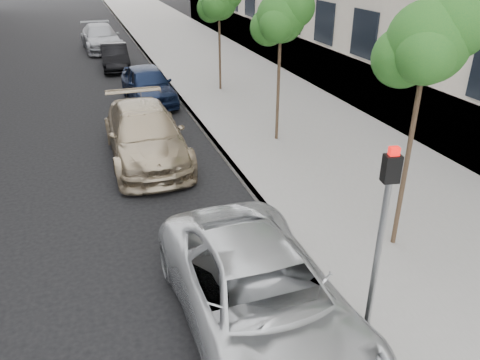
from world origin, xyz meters
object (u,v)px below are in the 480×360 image
minivan (261,297)px  sedan_black (115,57)px  signal_pole (383,222)px  tree_far (219,1)px  sedan_blue (148,84)px  tree_mid (282,17)px  sedan_rear (101,38)px  tree_near (429,42)px  suv (145,134)px

minivan → sedan_black: minivan is taller
signal_pole → sedan_black: 21.22m
tree_far → sedan_black: 8.01m
signal_pole → minivan: 2.30m
tree_far → sedan_blue: tree_far is taller
tree_mid → sedan_black: 13.67m
sedan_rear → tree_near: bearing=-83.3°
signal_pole → sedan_blue: signal_pole is taller
signal_pole → sedan_blue: (-1.40, 14.46, -1.41)m
tree_far → sedan_rear: size_ratio=0.87×
tree_far → minivan: (-3.67, -14.41, -3.11)m
sedan_black → sedan_rear: 5.52m
tree_near → sedan_rear: tree_near is taller
sedan_black → sedan_rear: sedan_rear is taller
tree_mid → signal_pole: bearing=-102.8°
minivan → sedan_rear: 26.04m
signal_pole → sedan_rear: bearing=106.1°
tree_mid → minivan: bearing=-114.9°
tree_far → sedan_rear: bearing=110.7°
tree_mid → sedan_black: size_ratio=1.22×
tree_far → minivan: size_ratio=0.85×
minivan → sedan_blue: (0.34, 13.92, -0.01)m
tree_mid → minivan: tree_mid is taller
suv → tree_far: bearing=56.5°
tree_far → suv: size_ratio=0.85×
minivan → suv: suv is taller
signal_pole → minivan: signal_pole is taller
tree_far → tree_mid: bearing=-90.0°
sedan_rear → signal_pole: bearing=-88.1°
suv → sedan_black: (0.26, 12.53, -0.15)m
tree_mid → suv: size_ratio=0.87×
tree_far → sedan_blue: (-3.33, -0.49, -3.12)m
signal_pole → sedan_rear: 26.71m
tree_far → sedan_blue: size_ratio=1.05×
tree_far → signal_pole: size_ratio=1.43×
sedan_black → signal_pole: bearing=-82.2°
tree_near → minivan: (-3.67, -1.41, -3.62)m
sedan_blue → sedan_rear: sedan_rear is taller
signal_pole → sedan_black: (-2.14, 21.05, -1.52)m
suv → tree_mid: bearing=-0.5°
minivan → sedan_rear: (-0.72, 26.03, 0.02)m
minivan → sedan_black: (-0.41, 20.52, -0.12)m
tree_far → sedan_blue: bearing=-171.6°
minivan → sedan_rear: bearing=90.9°
suv → sedan_black: 12.53m
sedan_blue → tree_far: bearing=5.0°
minivan → sedan_blue: bearing=87.9°
sedan_blue → sedan_black: size_ratio=1.13×
minivan → sedan_black: 20.52m
minivan → tree_far: bearing=75.0°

